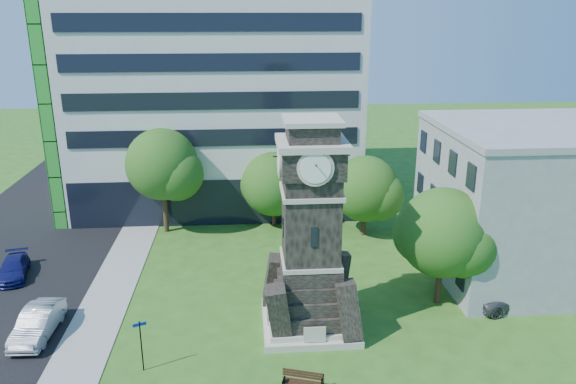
{
  "coord_description": "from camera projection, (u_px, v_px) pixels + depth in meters",
  "views": [
    {
      "loc": [
        -0.44,
        -26.57,
        17.63
      ],
      "look_at": [
        2.04,
        5.88,
        6.94
      ],
      "focal_mm": 35.0,
      "sensor_mm": 36.0,
      "label": 1
    }
  ],
  "objects": [
    {
      "name": "ground",
      "position": [
        259.0,
        347.0,
        30.7
      ],
      "size": [
        160.0,
        160.0,
        0.0
      ],
      "primitive_type": "plane",
      "color": "#2B5719",
      "rests_on": "ground"
    },
    {
      "name": "sidewalk",
      "position": [
        104.0,
        307.0,
        34.74
      ],
      "size": [
        3.0,
        70.0,
        0.06
      ],
      "primitive_type": "cube",
      "color": "gray",
      "rests_on": "ground"
    },
    {
      "name": "clock_tower",
      "position": [
        310.0,
        242.0,
        31.16
      ],
      "size": [
        5.4,
        5.4,
        12.22
      ],
      "color": "beige",
      "rests_on": "ground"
    },
    {
      "name": "office_tall",
      "position": [
        213.0,
        48.0,
        50.51
      ],
      "size": [
        26.2,
        15.11,
        28.6
      ],
      "color": "silver",
      "rests_on": "ground"
    },
    {
      "name": "office_low",
      "position": [
        548.0,
        200.0,
        38.1
      ],
      "size": [
        15.2,
        12.2,
        10.4
      ],
      "color": "#9B9EA0",
      "rests_on": "ground"
    },
    {
      "name": "car_street_mid",
      "position": [
        38.0,
        323.0,
        31.52
      ],
      "size": [
        1.86,
        4.86,
        1.58
      ],
      "primitive_type": "imported",
      "rotation": [
        0.0,
        0.0,
        -0.04
      ],
      "color": "#96999D",
      "rests_on": "ground"
    },
    {
      "name": "car_street_north",
      "position": [
        13.0,
        268.0,
        38.5
      ],
      "size": [
        2.67,
        4.62,
        1.26
      ],
      "primitive_type": "imported",
      "rotation": [
        0.0,
        0.0,
        0.22
      ],
      "color": "#131555",
      "rests_on": "ground"
    },
    {
      "name": "car_east_lot",
      "position": [
        509.0,
        296.0,
        34.66
      ],
      "size": [
        5.34,
        3.41,
        1.37
      ],
      "primitive_type": "imported",
      "rotation": [
        0.0,
        0.0,
        1.82
      ],
      "color": "#4A4B4F",
      "rests_on": "ground"
    },
    {
      "name": "park_bench",
      "position": [
        303.0,
        381.0,
        27.0
      ],
      "size": [
        1.99,
        0.53,
        1.03
      ],
      "rotation": [
        0.0,
        0.0,
        -0.31
      ],
      "color": "black",
      "rests_on": "ground"
    },
    {
      "name": "street_sign",
      "position": [
        141.0,
        340.0,
        28.15
      ],
      "size": [
        0.68,
        0.07,
        2.84
      ],
      "rotation": [
        0.0,
        0.0,
        0.36
      ],
      "color": "black",
      "rests_on": "ground"
    },
    {
      "name": "tree_nw",
      "position": [
        163.0,
        167.0,
        44.88
      ],
      "size": [
        6.36,
        5.78,
        8.65
      ],
      "rotation": [
        0.0,
        0.0,
        -0.29
      ],
      "color": "#332114",
      "rests_on": "ground"
    },
    {
      "name": "tree_nc",
      "position": [
        275.0,
        186.0,
        46.84
      ],
      "size": [
        5.94,
        5.4,
        6.38
      ],
      "rotation": [
        0.0,
        0.0,
        0.03
      ],
      "color": "#332114",
      "rests_on": "ground"
    },
    {
      "name": "tree_ne",
      "position": [
        366.0,
        190.0,
        44.75
      ],
      "size": [
        5.83,
        5.3,
        6.59
      ],
      "rotation": [
        0.0,
        0.0,
        -0.27
      ],
      "color": "#332114",
      "rests_on": "ground"
    },
    {
      "name": "tree_east",
      "position": [
        444.0,
        235.0,
        33.94
      ],
      "size": [
        6.06,
        5.5,
        7.49
      ],
      "rotation": [
        0.0,
        0.0,
        -0.25
      ],
      "color": "#332114",
      "rests_on": "ground"
    }
  ]
}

